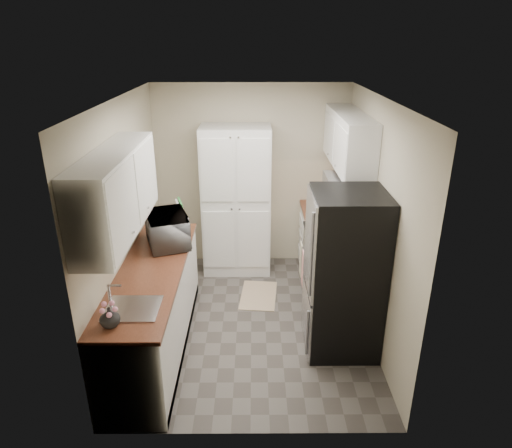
# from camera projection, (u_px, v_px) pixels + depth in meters

# --- Properties ---
(ground) EXTENTS (3.20, 3.20, 0.00)m
(ground) POSITION_uv_depth(u_px,v_px,m) (251.00, 321.00, 5.26)
(ground) COLOR #56514C
(ground) RESTS_ON ground
(room_shell) EXTENTS (2.64, 3.24, 2.52)m
(room_shell) POSITION_uv_depth(u_px,v_px,m) (249.00, 187.00, 4.62)
(room_shell) COLOR beige
(room_shell) RESTS_ON ground
(pantry_cabinet) EXTENTS (0.90, 0.55, 2.00)m
(pantry_cabinet) POSITION_uv_depth(u_px,v_px,m) (236.00, 201.00, 6.09)
(pantry_cabinet) COLOR white
(pantry_cabinet) RESTS_ON ground
(base_cabinet_left) EXTENTS (0.60, 2.30, 0.88)m
(base_cabinet_left) POSITION_uv_depth(u_px,v_px,m) (155.00, 310.00, 4.69)
(base_cabinet_left) COLOR white
(base_cabinet_left) RESTS_ON ground
(countertop_left) EXTENTS (0.63, 2.33, 0.04)m
(countertop_left) POSITION_uv_depth(u_px,v_px,m) (151.00, 271.00, 4.51)
(countertop_left) COLOR brown
(countertop_left) RESTS_ON base_cabinet_left
(base_cabinet_right) EXTENTS (0.60, 0.80, 0.88)m
(base_cabinet_right) POSITION_uv_depth(u_px,v_px,m) (324.00, 243.00, 6.19)
(base_cabinet_right) COLOR white
(base_cabinet_right) RESTS_ON ground
(countertop_right) EXTENTS (0.63, 0.83, 0.04)m
(countertop_right) POSITION_uv_depth(u_px,v_px,m) (326.00, 211.00, 6.02)
(countertop_right) COLOR brown
(countertop_right) RESTS_ON base_cabinet_right
(electric_range) EXTENTS (0.71, 0.78, 1.13)m
(electric_range) POSITION_uv_depth(u_px,v_px,m) (333.00, 268.00, 5.44)
(electric_range) COLOR #B7B7BC
(electric_range) RESTS_ON ground
(refrigerator) EXTENTS (0.70, 0.72, 1.70)m
(refrigerator) POSITION_uv_depth(u_px,v_px,m) (345.00, 273.00, 4.56)
(refrigerator) COLOR #B7B7BC
(refrigerator) RESTS_ON ground
(microwave) EXTENTS (0.60, 0.72, 0.34)m
(microwave) POSITION_uv_depth(u_px,v_px,m) (168.00, 229.00, 4.98)
(microwave) COLOR silver
(microwave) RESTS_ON countertop_left
(wine_bottle) EXTENTS (0.08, 0.08, 0.31)m
(wine_bottle) POSITION_uv_depth(u_px,v_px,m) (159.00, 222.00, 5.21)
(wine_bottle) COLOR black
(wine_bottle) RESTS_ON countertop_left
(flower_vase) EXTENTS (0.21, 0.21, 0.17)m
(flower_vase) POSITION_uv_depth(u_px,v_px,m) (110.00, 317.00, 3.59)
(flower_vase) COLOR silver
(flower_vase) RESTS_ON countertop_left
(cutting_board) EXTENTS (0.10, 0.27, 0.34)m
(cutting_board) POSITION_uv_depth(u_px,v_px,m) (183.00, 214.00, 5.42)
(cutting_board) COLOR green
(cutting_board) RESTS_ON countertop_left
(toaster_oven) EXTENTS (0.31, 0.39, 0.22)m
(toaster_oven) POSITION_uv_depth(u_px,v_px,m) (334.00, 202.00, 5.95)
(toaster_oven) COLOR #B4B5BA
(toaster_oven) RESTS_ON countertop_right
(fruit_basket) EXTENTS (0.28, 0.28, 0.10)m
(fruit_basket) POSITION_uv_depth(u_px,v_px,m) (336.00, 190.00, 5.90)
(fruit_basket) COLOR #F3440E
(fruit_basket) RESTS_ON toaster_oven
(kitchen_mat) EXTENTS (0.50, 0.73, 0.01)m
(kitchen_mat) POSITION_uv_depth(u_px,v_px,m) (259.00, 295.00, 5.77)
(kitchen_mat) COLOR #D4B591
(kitchen_mat) RESTS_ON ground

